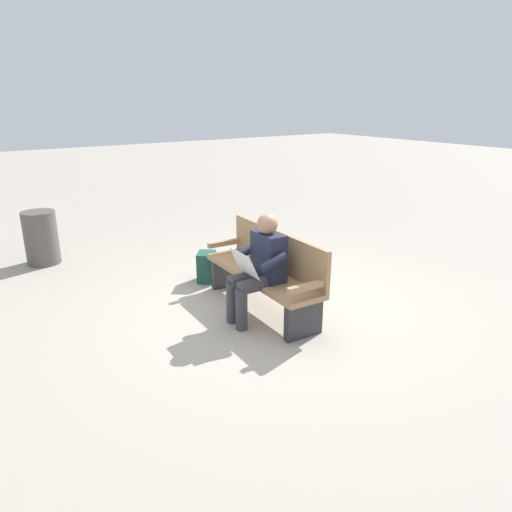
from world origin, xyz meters
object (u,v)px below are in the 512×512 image
Objects in this scene: person_seated at (260,265)px; backpack at (207,267)px; bench_near at (267,270)px; trash_bin at (41,238)px.

person_seated reaches higher than backpack.
person_seated reaches higher than bench_near.
bench_near is 0.37m from person_seated.
trash_bin is at bearing 27.86° from person_seated.
bench_near reaches higher than trash_bin.
trash_bin is (2.00, 1.62, 0.19)m from backpack.
trash_bin is at bearing 32.85° from bench_near.
backpack is 0.51× the size of trash_bin.
person_seated reaches higher than trash_bin.
person_seated is at bearing -155.33° from trash_bin.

